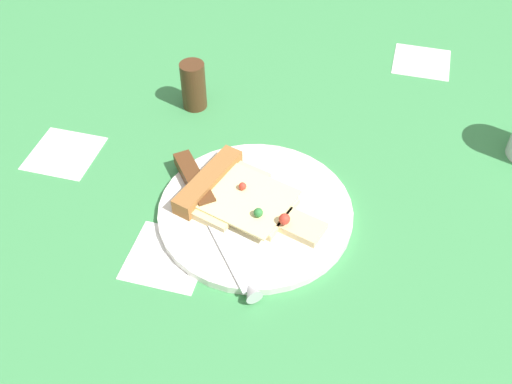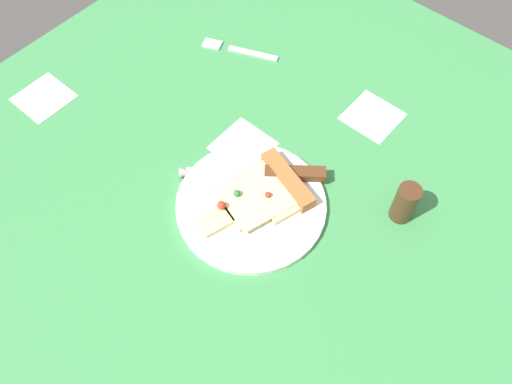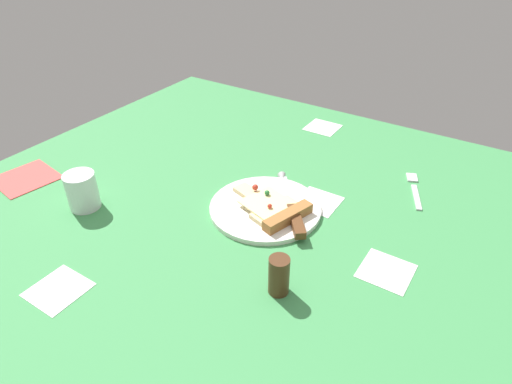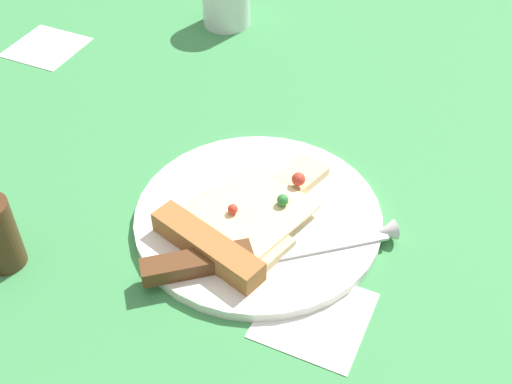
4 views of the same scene
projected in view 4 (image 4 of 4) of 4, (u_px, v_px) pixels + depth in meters
ground_plane at (217, 187)px, 70.62cm from camera, size 129.03×129.03×3.00cm
plate at (258, 217)px, 64.43cm from camera, size 24.13×24.13×1.08cm
pizza_slice at (240, 222)px, 62.11cm from camera, size 18.91×13.71×2.67cm
knife at (247, 255)px, 59.38cm from camera, size 16.70×20.00×2.45cm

